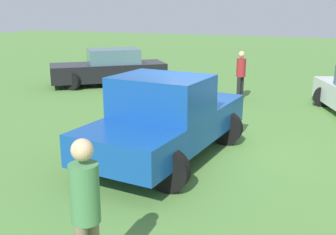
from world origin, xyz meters
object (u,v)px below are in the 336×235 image
(sedan_near, at_px, (109,68))
(person_bystander, at_px, (241,73))
(person_visitor, at_px, (86,208))
(traffic_cone, at_px, (196,97))
(pickup_truck, at_px, (165,117))

(sedan_near, bearing_deg, person_bystander, 133.26)
(person_visitor, bearing_deg, person_bystander, 99.35)
(person_bystander, xyz_separation_m, person_visitor, (0.82, -10.44, 0.07))
(person_bystander, height_order, traffic_cone, person_bystander)
(person_bystander, height_order, person_visitor, person_visitor)
(sedan_near, distance_m, person_bystander, 5.78)
(sedan_near, xyz_separation_m, traffic_cone, (4.60, -2.13, -0.43))
(pickup_truck, distance_m, traffic_cone, 5.07)
(traffic_cone, bearing_deg, sedan_near, 155.13)
(person_bystander, relative_size, person_visitor, 0.94)
(pickup_truck, bearing_deg, sedan_near, 43.42)
(sedan_near, distance_m, person_visitor, 12.91)
(person_visitor, bearing_deg, pickup_truck, 106.90)
(sedan_near, distance_m, traffic_cone, 5.09)
(sedan_near, bearing_deg, pickup_truck, 88.89)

